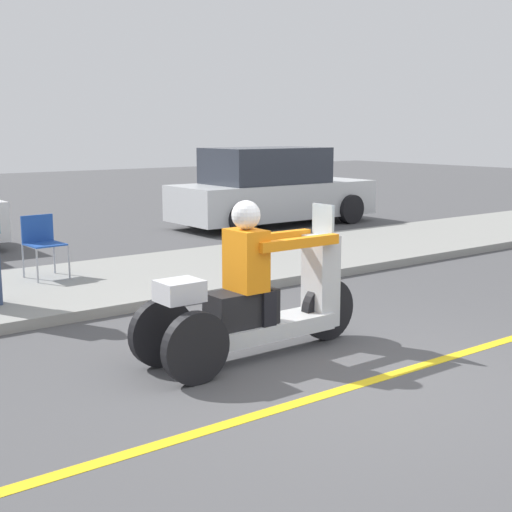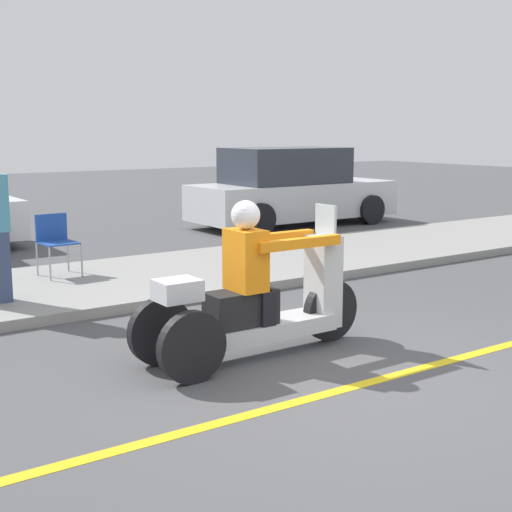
# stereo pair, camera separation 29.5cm
# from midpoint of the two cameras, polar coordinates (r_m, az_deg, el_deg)

# --- Properties ---
(ground_plane) EXTENTS (60.00, 60.00, 0.00)m
(ground_plane) POSITION_cam_midpoint_polar(r_m,az_deg,el_deg) (6.00, 7.23, -10.07)
(ground_plane) COLOR #4C4C4F
(lane_stripe) EXTENTS (24.00, 0.12, 0.01)m
(lane_stripe) POSITION_cam_midpoint_polar(r_m,az_deg,el_deg) (5.82, 5.24, -10.66)
(lane_stripe) COLOR gold
(lane_stripe) RESTS_ON ground
(sidewalk_strip) EXTENTS (28.00, 2.80, 0.12)m
(sidewalk_strip) POSITION_cam_midpoint_polar(r_m,az_deg,el_deg) (9.68, -12.14, -2.05)
(sidewalk_strip) COLOR gray
(sidewalk_strip) RESTS_ON ground
(motorcycle_trike) EXTENTS (2.33, 0.66, 1.45)m
(motorcycle_trike) POSITION_cam_midpoint_polar(r_m,az_deg,el_deg) (6.49, -1.36, -3.63)
(motorcycle_trike) COLOR black
(motorcycle_trike) RESTS_ON ground
(folding_chair_set_back) EXTENTS (0.49, 0.49, 0.82)m
(folding_chair_set_back) POSITION_cam_midpoint_polar(r_m,az_deg,el_deg) (9.88, -17.60, 1.27)
(folding_chair_set_back) COLOR #A5A8AD
(folding_chair_set_back) RESTS_ON sidewalk_strip
(parked_car_lot_left) EXTENTS (4.56, 1.92, 1.67)m
(parked_car_lot_left) POSITION_cam_midpoint_polar(r_m,az_deg,el_deg) (15.45, 0.68, 5.36)
(parked_car_lot_left) COLOR silver
(parked_car_lot_left) RESTS_ON ground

